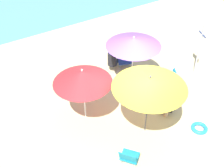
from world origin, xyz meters
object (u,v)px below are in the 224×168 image
at_px(person_a, 167,99).
at_px(person_b, 112,59).
at_px(swim_ring, 199,128).
at_px(warning_sign, 201,42).
at_px(umbrella_purple, 134,42).
at_px(umbrella_red, 82,77).
at_px(beach_chair_b, 169,79).
at_px(umbrella_yellow, 150,82).
at_px(beach_chair_c, 124,58).
at_px(beach_chair_a, 129,157).

distance_m(person_a, person_b, 2.82).
relative_size(person_b, swim_ring, 1.92).
bearing_deg(warning_sign, person_a, -136.74).
relative_size(umbrella_purple, swim_ring, 3.92).
height_order(umbrella_red, beach_chair_b, umbrella_red).
bearing_deg(umbrella_red, umbrella_yellow, -50.31).
bearing_deg(beach_chair_b, umbrella_red, 24.90).
bearing_deg(umbrella_red, beach_chair_b, -5.27).
distance_m(beach_chair_c, swim_ring, 4.13).
height_order(beach_chair_b, swim_ring, beach_chair_b).
height_order(umbrella_yellow, beach_chair_c, umbrella_yellow).
bearing_deg(swim_ring, beach_chair_c, 88.84).
bearing_deg(umbrella_red, swim_ring, -41.94).
relative_size(umbrella_purple, warning_sign, 0.94).
distance_m(beach_chair_b, person_a, 1.22).
bearing_deg(beach_chair_c, umbrella_yellow, -1.75).
bearing_deg(beach_chair_b, swim_ring, 103.91).
bearing_deg(umbrella_purple, warning_sign, -17.78).
xyz_separation_m(umbrella_red, swim_ring, (2.63, -2.36, -1.55)).
bearing_deg(warning_sign, umbrella_purple, -176.37).
distance_m(umbrella_yellow, swim_ring, 2.43).
bearing_deg(umbrella_purple, umbrella_red, -166.58).
distance_m(beach_chair_a, warning_sign, 5.00).
bearing_deg(warning_sign, umbrella_red, -161.68).
bearing_deg(person_a, umbrella_purple, -137.52).
xyz_separation_m(umbrella_yellow, beach_chair_b, (2.00, 1.18, -1.49)).
bearing_deg(swim_ring, umbrella_yellow, 147.84).
bearing_deg(umbrella_yellow, beach_chair_c, 65.42).
relative_size(umbrella_red, person_b, 1.92).
relative_size(beach_chair_a, swim_ring, 1.35).
distance_m(beach_chair_c, warning_sign, 2.94).
bearing_deg(person_a, beach_chair_a, -28.00).
bearing_deg(umbrella_yellow, beach_chair_b, 30.62).
relative_size(beach_chair_a, beach_chair_c, 0.97).
xyz_separation_m(umbrella_yellow, warning_sign, (3.34, 1.24, -0.46)).
height_order(umbrella_yellow, umbrella_red, umbrella_yellow).
xyz_separation_m(umbrella_purple, person_b, (-0.08, 1.15, -1.29)).
bearing_deg(beach_chair_c, warning_sign, 65.71).
height_order(beach_chair_b, beach_chair_c, beach_chair_b).
distance_m(beach_chair_b, beach_chair_c, 2.12).
xyz_separation_m(beach_chair_a, swim_ring, (2.53, -0.16, -0.24)).
distance_m(person_a, warning_sign, 2.57).
height_order(umbrella_red, warning_sign, warning_sign).
xyz_separation_m(beach_chair_b, beach_chair_c, (-0.52, 2.06, -0.06)).
relative_size(beach_chair_b, swim_ring, 1.38).
height_order(umbrella_purple, person_b, umbrella_purple).
distance_m(umbrella_purple, warning_sign, 2.54).
relative_size(umbrella_purple, person_a, 2.11).
height_order(warning_sign, swim_ring, warning_sign).
distance_m(umbrella_purple, umbrella_red, 2.25).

